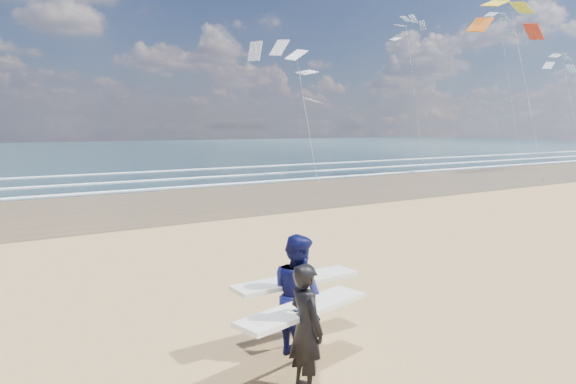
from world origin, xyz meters
TOP-DOWN VIEW (x-y plane):
  - wet_sand_strip at (20.00, 18.00)m, footprint 220.00×12.00m
  - ocean at (20.00, 72.00)m, footprint 220.00×100.00m
  - foam_breakers at (20.00, 28.10)m, footprint 220.00×11.70m
  - surfer_near at (-0.03, -0.14)m, footprint 2.26×1.17m
  - surfer_far at (0.50, 0.83)m, footprint 2.21×1.09m
  - kite_0 at (29.70, 16.55)m, footprint 7.48×4.92m
  - kite_1 at (16.44, 24.04)m, footprint 6.62×4.83m
  - kite_2 at (42.35, 26.09)m, footprint 5.49×4.70m
  - kite_4 at (59.65, 29.45)m, footprint 5.98×4.76m
  - kite_5 at (36.95, 33.54)m, footprint 5.18×4.67m

SIDE VIEW (x-z plane):
  - wet_sand_strip at x=20.00m, z-range 0.00..0.01m
  - ocean at x=20.00m, z-range 0.00..0.02m
  - foam_breakers at x=20.00m, z-range 0.02..0.08m
  - surfer_near at x=-0.03m, z-range 0.02..1.79m
  - surfer_far at x=0.50m, z-range 0.01..1.93m
  - kite_1 at x=16.44m, z-range 0.82..10.69m
  - kite_4 at x=59.65m, z-range 0.72..14.48m
  - kite_5 at x=36.95m, z-range 0.43..16.44m
  - kite_0 at x=29.70m, z-range 1.42..15.53m
  - kite_2 at x=42.35m, z-range 0.55..16.50m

